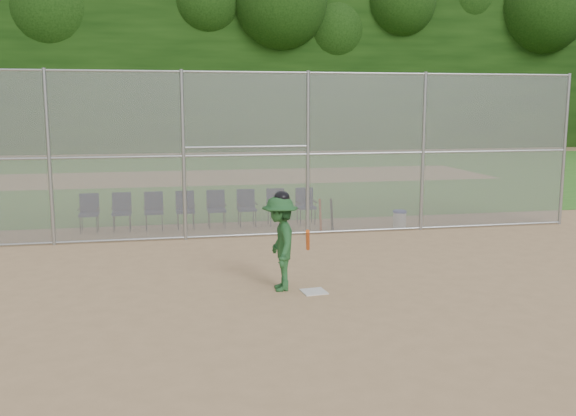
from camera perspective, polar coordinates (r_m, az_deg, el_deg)
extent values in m
plane|color=tan|center=(11.04, 2.60, -7.71)|extent=(100.00, 100.00, 0.00)
plane|color=#326E21|center=(28.54, -6.20, 2.75)|extent=(100.00, 100.00, 0.00)
plane|color=tan|center=(28.54, -6.20, 2.76)|extent=(24.00, 24.00, 0.00)
cube|color=gray|center=(15.50, -1.84, 4.75)|extent=(16.00, 0.02, 4.00)
cylinder|color=#9EA3A8|center=(18.59, 23.35, 4.75)|extent=(0.09, 0.09, 4.00)
cylinder|color=#9EA3A8|center=(15.47, -1.88, 11.97)|extent=(16.00, 0.05, 0.05)
cube|color=black|center=(45.37, -8.37, 12.06)|extent=(80.00, 5.00, 11.00)
cube|color=silver|center=(11.18, 2.31, -7.44)|extent=(0.44, 0.44, 0.02)
imported|color=#215327|center=(11.12, -0.71, -3.14)|extent=(0.69, 1.11, 1.67)
ellipsoid|color=black|center=(10.98, -0.72, 0.96)|extent=(0.27, 0.30, 0.23)
cylinder|color=#E45515|center=(10.79, 1.77, -2.88)|extent=(0.24, 0.75, 0.51)
cylinder|color=white|center=(17.08, 9.88, -1.06)|extent=(0.34, 0.34, 0.40)
cylinder|color=#293DB1|center=(17.04, 9.90, -0.31)|extent=(0.36, 0.36, 0.05)
cylinder|color=#D84C14|center=(16.20, 2.89, -0.69)|extent=(0.06, 0.23, 0.84)
cylinder|color=black|center=(16.28, 3.91, -0.66)|extent=(0.06, 0.26, 0.84)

